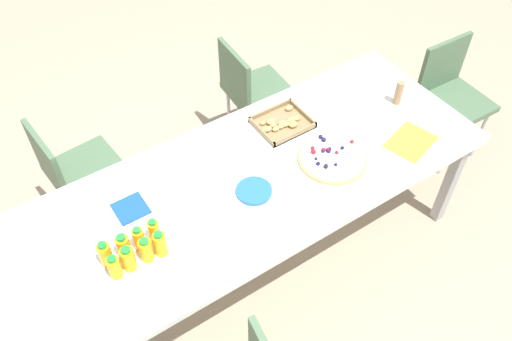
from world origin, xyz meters
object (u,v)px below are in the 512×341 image
Objects in this scene: chair_far_left at (74,170)px; napkin_stack at (131,209)px; juice_bottle_0 at (114,267)px; fruit_pizza at (332,158)px; cardboard_tube at (399,93)px; juice_bottle_7 at (154,231)px; paper_folder at (411,142)px; juice_bottle_2 at (146,250)px; juice_bottle_1 at (128,259)px; party_table at (245,188)px; juice_bottle_5 at (124,246)px; plate_stack at (254,191)px; snack_tray at (282,123)px; chair_end at (450,91)px; juice_bottle_3 at (160,244)px; chair_far_right at (250,88)px; juice_bottle_4 at (105,254)px; juice_bottle_6 at (139,239)px.

napkin_stack is (0.11, -0.65, 0.25)m from chair_far_left.
fruit_pizza is (1.22, 0.02, -0.05)m from juice_bottle_0.
fruit_pizza is (1.12, -0.93, 0.26)m from chair_far_left.
cardboard_tube is (1.61, -0.13, 0.07)m from napkin_stack.
juice_bottle_7 reaches higher than paper_folder.
napkin_stack is (0.05, 0.29, -0.06)m from juice_bottle_2.
juice_bottle_1 is 0.33m from napkin_stack.
juice_bottle_7 is at bearing -172.55° from party_table.
plate_stack is (0.68, -0.02, -0.05)m from juice_bottle_5.
party_table is 0.47m from snack_tray.
fruit_pizza is at bearing -15.31° from party_table.
juice_bottle_1 is (-0.03, -0.94, 0.31)m from chair_far_left.
juice_bottle_2 reaches higher than chair_far_left.
party_table is at bearing 5.80° from juice_bottle_5.
chair_far_left is at bearing 84.27° from juice_bottle_0.
chair_end is at bearing 6.11° from plate_stack.
juice_bottle_5 is at bearing 179.91° from juice_bottle_7.
chair_end is 2.26m from juice_bottle_3.
juice_bottle_3 is at bearing -164.27° from party_table.
paper_folder is at bearing -44.75° from snack_tray.
juice_bottle_1 is (0.07, 0.01, 0.00)m from juice_bottle_0.
chair_far_right is at bearing 39.49° from juice_bottle_7.
juice_bottle_5 is 0.37× the size of fruit_pizza.
juice_bottle_7 is 1.59m from cardboard_tube.
juice_bottle_4 is at bearing -11.75° from chair_far_left.
juice_bottle_6 reaches higher than fruit_pizza.
cardboard_tube reaches higher than plate_stack.
snack_tray is (1.15, 0.38, -0.05)m from juice_bottle_0.
fruit_pizza is (0.46, -0.13, 0.07)m from party_table.
chair_far_right is at bearing 39.81° from juice_bottle_2.
juice_bottle_4 reaches higher than chair_far_right.
chair_end is at bearing 58.57° from chair_far_right.
paper_folder is at bearing -17.21° from fruit_pizza.
chair_far_left is 1.48m from fruit_pizza.
juice_bottle_7 is (0.01, 0.08, -0.01)m from juice_bottle_3.
chair_end is at bearing -6.21° from snack_tray.
chair_far_right is 6.21× the size of juice_bottle_2.
cardboard_tube is at bearing 2.73° from juice_bottle_4.
juice_bottle_7 is (0.23, 0.08, -0.00)m from juice_bottle_0.
juice_bottle_3 is 1.07× the size of juice_bottle_6.
chair_end is 6.27× the size of juice_bottle_7.
cardboard_tube reaches higher than juice_bottle_3.
juice_bottle_2 is (-0.60, -0.14, 0.12)m from party_table.
juice_bottle_0 is at bearing -134.47° from juice_bottle_5.
juice_bottle_4 reaches higher than juice_bottle_7.
cardboard_tube reaches higher than juice_bottle_6.
chair_end is 6.24× the size of juice_bottle_0.
chair_far_left is 0.93m from juice_bottle_4.
juice_bottle_1 is 0.11m from juice_bottle_6.
juice_bottle_1 is 1.15m from snack_tray.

